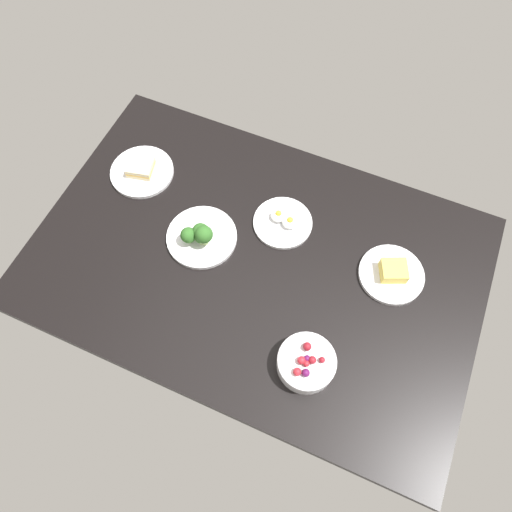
% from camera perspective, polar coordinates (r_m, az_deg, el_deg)
% --- Properties ---
extents(dining_table, '(1.27, 0.84, 0.04)m').
position_cam_1_polar(dining_table, '(1.36, -0.00, -0.75)').
color(dining_table, black).
rests_on(dining_table, ground).
extents(plate_eggs, '(0.18, 0.18, 0.04)m').
position_cam_1_polar(plate_eggs, '(1.39, 3.31, 4.19)').
color(plate_eggs, silver).
rests_on(plate_eggs, dining_table).
extents(plate_cheese, '(0.18, 0.18, 0.05)m').
position_cam_1_polar(plate_cheese, '(1.36, 16.21, -2.05)').
color(plate_cheese, silver).
rests_on(plate_cheese, dining_table).
extents(plate_sandwich, '(0.20, 0.20, 0.04)m').
position_cam_1_polar(plate_sandwich, '(1.53, -13.74, 10.06)').
color(plate_sandwich, silver).
rests_on(plate_sandwich, dining_table).
extents(bowl_berries, '(0.15, 0.15, 0.07)m').
position_cam_1_polar(bowl_berries, '(1.21, 6.12, -12.79)').
color(bowl_berries, silver).
rests_on(bowl_berries, dining_table).
extents(plate_broccoli, '(0.21, 0.21, 0.09)m').
position_cam_1_polar(plate_broccoli, '(1.36, -6.74, 2.46)').
color(plate_broccoli, silver).
rests_on(plate_broccoli, dining_table).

